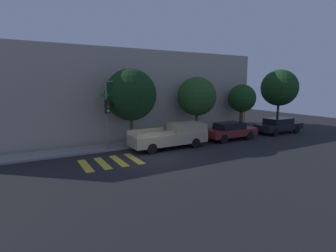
# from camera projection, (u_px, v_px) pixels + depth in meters

# --- Properties ---
(ground_plane) EXTENTS (60.00, 60.00, 0.00)m
(ground_plane) POSITION_uv_depth(u_px,v_px,m) (157.00, 159.00, 15.92)
(ground_plane) COLOR black
(sidewalk) EXTENTS (26.00, 1.99, 0.14)m
(sidewalk) POSITION_uv_depth(u_px,v_px,m) (131.00, 144.00, 19.52)
(sidewalk) COLOR gray
(sidewalk) RESTS_ON ground
(building_row) EXTENTS (26.00, 6.00, 7.25)m
(building_row) POSITION_uv_depth(u_px,v_px,m) (112.00, 95.00, 22.75)
(building_row) COLOR #A89E8E
(building_row) RESTS_ON ground
(crosswalk) EXTENTS (3.35, 2.60, 0.00)m
(crosswalk) POSITION_uv_depth(u_px,v_px,m) (111.00, 162.00, 15.34)
(crosswalk) COLOR gold
(crosswalk) RESTS_ON ground
(traffic_light_pole) EXTENTS (2.72, 0.56, 4.83)m
(traffic_light_pole) POSITION_uv_depth(u_px,v_px,m) (115.00, 102.00, 17.60)
(traffic_light_pole) COLOR slate
(traffic_light_pole) RESTS_ON ground
(pickup_truck) EXTENTS (5.57, 1.95, 1.70)m
(pickup_truck) POSITION_uv_depth(u_px,v_px,m) (172.00, 136.00, 18.71)
(pickup_truck) COLOR tan
(pickup_truck) RESTS_ON ground
(sedan_near_corner) EXTENTS (4.45, 1.76, 1.43)m
(sedan_near_corner) POSITION_uv_depth(u_px,v_px,m) (230.00, 131.00, 21.38)
(sedan_near_corner) COLOR maroon
(sedan_near_corner) RESTS_ON ground
(sedan_middle) EXTENTS (4.70, 1.81, 1.42)m
(sedan_middle) POSITION_uv_depth(u_px,v_px,m) (279.00, 125.00, 24.26)
(sedan_middle) COLOR black
(sedan_middle) RESTS_ON ground
(tree_near_corner) EXTENTS (3.72, 3.72, 5.62)m
(tree_near_corner) POSITION_uv_depth(u_px,v_px,m) (131.00, 95.00, 18.77)
(tree_near_corner) COLOR brown
(tree_near_corner) RESTS_ON ground
(tree_midblock) EXTENTS (3.21, 3.21, 5.12)m
(tree_midblock) POSITION_uv_depth(u_px,v_px,m) (197.00, 96.00, 21.63)
(tree_midblock) COLOR brown
(tree_midblock) RESTS_ON ground
(tree_far_end) EXTENTS (2.55, 2.55, 4.51)m
(tree_far_end) POSITION_uv_depth(u_px,v_px,m) (242.00, 99.00, 24.13)
(tree_far_end) COLOR #4C3823
(tree_far_end) RESTS_ON ground
(tree_behind_truck) EXTENTS (3.65, 3.65, 5.99)m
(tree_behind_truck) POSITION_uv_depth(u_px,v_px,m) (279.00, 88.00, 26.45)
(tree_behind_truck) COLOR #4C3823
(tree_behind_truck) RESTS_ON ground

